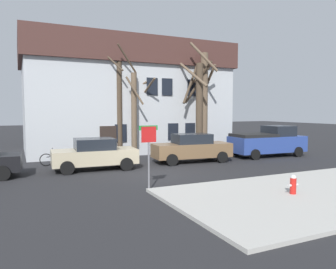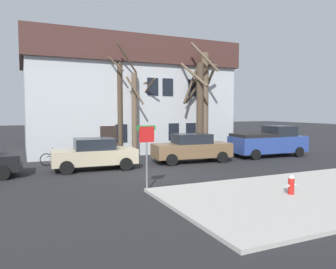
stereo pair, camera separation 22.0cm
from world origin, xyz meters
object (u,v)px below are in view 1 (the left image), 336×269
pickup_truck_blue (268,142)px  building_main (126,97)px  car_beige_sedan (95,154)px  bicycle_leaning (56,159)px  fire_hydrant (293,184)px  street_sign_pole (149,145)px  tree_bare_end (204,99)px  tree_bare_mid (135,111)px  tree_bare_near (119,99)px  tree_bare_far (199,106)px  car_brown_sedan (192,148)px

pickup_truck_blue → building_main: bearing=132.9°
car_beige_sedan → bicycle_leaning: 2.80m
car_beige_sedan → pickup_truck_blue: bearing=0.2°
fire_hydrant → street_sign_pole: 5.49m
tree_bare_end → tree_bare_mid: bearing=174.9°
tree_bare_near → tree_bare_end: tree_bare_end is taller
tree_bare_far → bicycle_leaning: (-9.67, -0.55, -3.09)m
tree_bare_near → tree_bare_mid: (0.92, -0.45, -0.79)m
car_beige_sedan → pickup_truck_blue: (11.82, 0.03, 0.17)m
pickup_truck_blue → street_sign_pole: bearing=-153.0°
tree_bare_far → tree_bare_end: bearing=36.2°
tree_bare_mid → pickup_truck_blue: size_ratio=1.10×
car_brown_sedan → street_sign_pole: bearing=-132.0°
building_main → car_brown_sedan: bearing=-78.9°
tree_bare_near → tree_bare_mid: tree_bare_near is taller
building_main → fire_hydrant: (1.00, -16.62, -3.75)m
car_beige_sedan → fire_hydrant: size_ratio=6.32×
tree_bare_end → tree_bare_near: bearing=171.5°
tree_bare_end → pickup_truck_blue: size_ratio=1.49×
building_main → tree_bare_end: 6.54m
tree_bare_mid → car_beige_sedan: 5.54m
car_beige_sedan → building_main: bearing=62.1°
tree_bare_end → car_brown_sedan: size_ratio=1.62×
car_brown_sedan → bicycle_leaning: size_ratio=2.81×
building_main → fire_hydrant: size_ratio=22.14×
building_main → car_brown_sedan: 8.90m
car_beige_sedan → tree_bare_mid: bearing=46.1°
car_brown_sedan → pickup_truck_blue: (5.93, 0.00, 0.14)m
tree_bare_mid → pickup_truck_blue: tree_bare_mid is taller
car_brown_sedan → bicycle_leaning: bearing=164.5°
car_brown_sedan → pickup_truck_blue: 5.93m
tree_bare_mid → tree_bare_end: 5.18m
tree_bare_far → car_brown_sedan: bearing=-127.4°
bicycle_leaning → tree_bare_near: bearing=24.2°
car_beige_sedan → tree_bare_far: bearing=18.8°
street_sign_pole → building_main: bearing=75.9°
tree_bare_end → car_brown_sedan: (-2.71, -3.16, -3.08)m
tree_bare_near → building_main: bearing=66.9°
car_brown_sedan → street_sign_pole: street_sign_pole is taller
tree_bare_far → tree_bare_near: bearing=165.4°
car_brown_sedan → pickup_truck_blue: pickup_truck_blue is taller
tree_bare_mid → fire_hydrant: bearing=-81.5°
car_beige_sedan → pickup_truck_blue: size_ratio=0.84×
fire_hydrant → street_sign_pole: bearing=146.1°
car_brown_sedan → bicycle_leaning: 7.93m
fire_hydrant → bicycle_leaning: bicycle_leaning is taller
tree_bare_mid → tree_bare_far: tree_bare_far is taller
car_beige_sedan → street_sign_pole: 5.68m
car_beige_sedan → fire_hydrant: bearing=-58.0°
tree_bare_end → pickup_truck_blue: 5.38m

